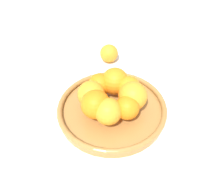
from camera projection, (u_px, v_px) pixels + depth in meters
name	position (u px, v px, depth m)	size (l,w,h in m)	color
ground_plane	(112.00, 112.00, 0.64)	(4.00, 4.00, 0.00)	silver
fruit_bowl	(112.00, 108.00, 0.63)	(0.31, 0.31, 0.03)	#A57238
orange_pile	(112.00, 95.00, 0.59)	(0.18, 0.18, 0.08)	orange
stray_orange	(109.00, 53.00, 0.80)	(0.07, 0.07, 0.07)	orange
napkin_folded	(176.00, 74.00, 0.76)	(0.12, 0.12, 0.01)	white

